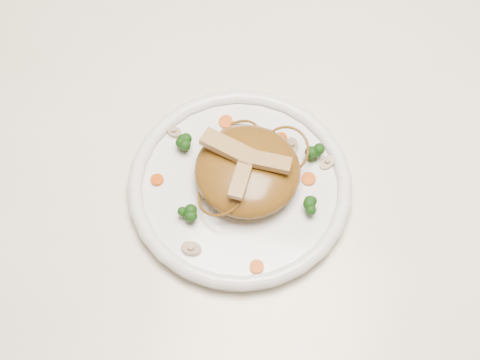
# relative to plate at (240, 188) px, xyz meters

# --- Properties ---
(ground) EXTENTS (4.00, 4.00, 0.00)m
(ground) POSITION_rel_plate_xyz_m (0.06, 0.09, -0.76)
(ground) COLOR brown
(ground) RESTS_ON ground
(table) EXTENTS (1.20, 0.80, 0.75)m
(table) POSITION_rel_plate_xyz_m (0.06, 0.09, -0.11)
(table) COLOR white
(table) RESTS_ON ground
(plate) EXTENTS (0.35, 0.35, 0.02)m
(plate) POSITION_rel_plate_xyz_m (0.00, 0.00, 0.00)
(plate) COLOR white
(plate) RESTS_ON table
(noodle_mound) EXTENTS (0.19, 0.19, 0.05)m
(noodle_mound) POSITION_rel_plate_xyz_m (0.01, 0.01, 0.03)
(noodle_mound) COLOR brown
(noodle_mound) RESTS_ON plate
(chicken_a) EXTENTS (0.07, 0.02, 0.01)m
(chicken_a) POSITION_rel_plate_xyz_m (0.03, 0.01, 0.06)
(chicken_a) COLOR tan
(chicken_a) RESTS_ON noodle_mound
(chicken_b) EXTENTS (0.08, 0.04, 0.01)m
(chicken_b) POSITION_rel_plate_xyz_m (-0.02, 0.02, 0.06)
(chicken_b) COLOR tan
(chicken_b) RESTS_ON noodle_mound
(chicken_c) EXTENTS (0.02, 0.06, 0.01)m
(chicken_c) POSITION_rel_plate_xyz_m (0.01, -0.02, 0.06)
(chicken_c) COLOR tan
(chicken_c) RESTS_ON noodle_mound
(broccoli_0) EXTENTS (0.03, 0.03, 0.03)m
(broccoli_0) POSITION_rel_plate_xyz_m (0.09, 0.06, 0.02)
(broccoli_0) COLOR #14440E
(broccoli_0) RESTS_ON plate
(broccoli_1) EXTENTS (0.03, 0.03, 0.03)m
(broccoli_1) POSITION_rel_plate_xyz_m (-0.09, 0.04, 0.03)
(broccoli_1) COLOR #14440E
(broccoli_1) RESTS_ON plate
(broccoli_2) EXTENTS (0.03, 0.03, 0.03)m
(broccoli_2) POSITION_rel_plate_xyz_m (-0.06, -0.06, 0.02)
(broccoli_2) COLOR #14440E
(broccoli_2) RESTS_ON plate
(broccoli_3) EXTENTS (0.03, 0.03, 0.03)m
(broccoli_3) POSITION_rel_plate_xyz_m (0.10, -0.02, 0.02)
(broccoli_3) COLOR #14440E
(broccoli_3) RESTS_ON plate
(carrot_0) EXTENTS (0.03, 0.03, 0.00)m
(carrot_0) POSITION_rel_plate_xyz_m (0.04, 0.08, 0.01)
(carrot_0) COLOR #EE5808
(carrot_0) RESTS_ON plate
(carrot_1) EXTENTS (0.02, 0.02, 0.00)m
(carrot_1) POSITION_rel_plate_xyz_m (-0.11, -0.02, 0.01)
(carrot_1) COLOR #EE5808
(carrot_1) RESTS_ON plate
(carrot_2) EXTENTS (0.02, 0.02, 0.00)m
(carrot_2) POSITION_rel_plate_xyz_m (0.09, 0.03, 0.01)
(carrot_2) COLOR #EE5808
(carrot_2) RESTS_ON plate
(carrot_3) EXTENTS (0.03, 0.03, 0.00)m
(carrot_3) POSITION_rel_plate_xyz_m (-0.04, 0.09, 0.01)
(carrot_3) COLOR #EE5808
(carrot_3) RESTS_ON plate
(carrot_4) EXTENTS (0.02, 0.02, 0.00)m
(carrot_4) POSITION_rel_plate_xyz_m (0.05, -0.11, 0.01)
(carrot_4) COLOR #EE5808
(carrot_4) RESTS_ON plate
(mushroom_0) EXTENTS (0.03, 0.03, 0.01)m
(mushroom_0) POSITION_rel_plate_xyz_m (-0.04, -0.11, 0.01)
(mushroom_0) COLOR tan
(mushroom_0) RESTS_ON plate
(mushroom_1) EXTENTS (0.03, 0.03, 0.01)m
(mushroom_1) POSITION_rel_plate_xyz_m (0.11, 0.06, 0.01)
(mushroom_1) COLOR tan
(mushroom_1) RESTS_ON plate
(mushroom_2) EXTENTS (0.03, 0.03, 0.01)m
(mushroom_2) POSITION_rel_plate_xyz_m (-0.11, 0.06, 0.01)
(mushroom_2) COLOR tan
(mushroom_2) RESTS_ON plate
(mushroom_3) EXTENTS (0.03, 0.03, 0.01)m
(mushroom_3) POSITION_rel_plate_xyz_m (0.06, 0.08, 0.01)
(mushroom_3) COLOR tan
(mushroom_3) RESTS_ON plate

